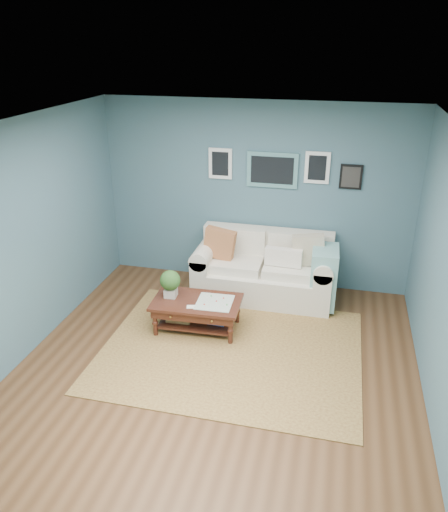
% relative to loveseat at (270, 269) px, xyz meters
% --- Properties ---
extents(room_shell, '(5.00, 5.02, 2.70)m').
position_rel_loveseat_xyz_m(room_shell, '(-0.31, -1.97, 0.94)').
color(room_shell, brown).
rests_on(room_shell, ground).
extents(area_rug, '(3.06, 2.45, 0.01)m').
position_rel_loveseat_xyz_m(area_rug, '(-0.23, -1.48, -0.41)').
color(area_rug, brown).
rests_on(area_rug, ground).
extents(loveseat, '(2.00, 0.91, 1.03)m').
position_rel_loveseat_xyz_m(loveseat, '(0.00, 0.00, 0.00)').
color(loveseat, white).
rests_on(loveseat, ground).
extents(coffee_table, '(1.14, 0.69, 0.78)m').
position_rel_loveseat_xyz_m(coffee_table, '(-0.82, -1.11, -0.07)').
color(coffee_table, black).
rests_on(coffee_table, ground).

